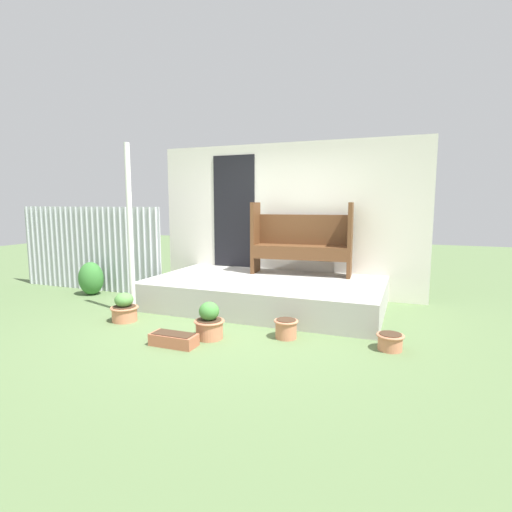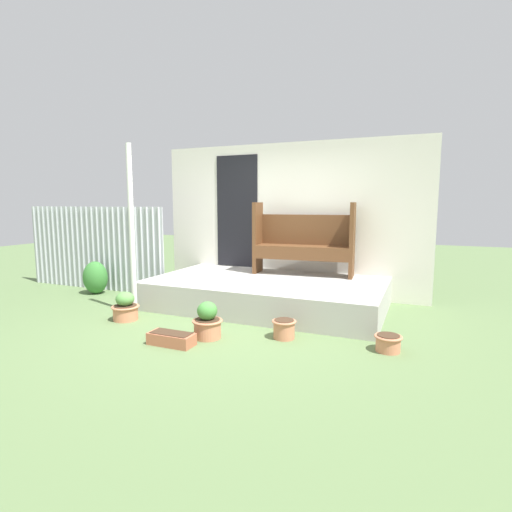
{
  "view_description": "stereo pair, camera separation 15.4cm",
  "coord_description": "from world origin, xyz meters",
  "px_view_note": "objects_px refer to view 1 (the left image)",
  "views": [
    {
      "loc": [
        2.17,
        -4.65,
        1.58
      ],
      "look_at": [
        0.21,
        0.35,
        0.87
      ],
      "focal_mm": 28.0,
      "sensor_mm": 36.0,
      "label": 1
    },
    {
      "loc": [
        2.32,
        -4.59,
        1.58
      ],
      "look_at": [
        0.21,
        0.35,
        0.87
      ],
      "focal_mm": 28.0,
      "sensor_mm": 36.0,
      "label": 2
    }
  ],
  "objects_px": {
    "flower_pot_right": "(286,328)",
    "planter_box_rect": "(174,339)",
    "support_post": "(130,231)",
    "bench": "(301,239)",
    "flower_pot_left": "(124,309)",
    "flower_pot_middle": "(209,323)",
    "shrub_by_fence": "(91,278)",
    "flower_pot_far_right": "(390,341)"
  },
  "relations": [
    {
      "from": "flower_pot_left",
      "to": "flower_pot_far_right",
      "type": "bearing_deg",
      "value": 2.98
    },
    {
      "from": "flower_pot_far_right",
      "to": "planter_box_rect",
      "type": "bearing_deg",
      "value": -161.83
    },
    {
      "from": "flower_pot_middle",
      "to": "planter_box_rect",
      "type": "xyz_separation_m",
      "value": [
        -0.26,
        -0.36,
        -0.12
      ]
    },
    {
      "from": "support_post",
      "to": "planter_box_rect",
      "type": "xyz_separation_m",
      "value": [
        1.24,
        -0.87,
        -1.13
      ]
    },
    {
      "from": "support_post",
      "to": "shrub_by_fence",
      "type": "relative_size",
      "value": 4.19
    },
    {
      "from": "flower_pot_far_right",
      "to": "shrub_by_fence",
      "type": "height_order",
      "value": "shrub_by_fence"
    },
    {
      "from": "flower_pot_far_right",
      "to": "planter_box_rect",
      "type": "relative_size",
      "value": 0.56
    },
    {
      "from": "flower_pot_right",
      "to": "flower_pot_far_right",
      "type": "distance_m",
      "value": 1.16
    },
    {
      "from": "flower_pot_middle",
      "to": "flower_pot_far_right",
      "type": "height_order",
      "value": "flower_pot_middle"
    },
    {
      "from": "support_post",
      "to": "flower_pot_right",
      "type": "relative_size",
      "value": 8.3
    },
    {
      "from": "support_post",
      "to": "flower_pot_middle",
      "type": "xyz_separation_m",
      "value": [
        1.5,
        -0.51,
        -1.01
      ]
    },
    {
      "from": "bench",
      "to": "planter_box_rect",
      "type": "relative_size",
      "value": 3.1
    },
    {
      "from": "flower_pot_far_right",
      "to": "shrub_by_fence",
      "type": "xyz_separation_m",
      "value": [
        -4.98,
        0.89,
        0.18
      ]
    },
    {
      "from": "flower_pot_middle",
      "to": "planter_box_rect",
      "type": "relative_size",
      "value": 0.83
    },
    {
      "from": "flower_pot_left",
      "to": "planter_box_rect",
      "type": "bearing_deg",
      "value": -26.32
    },
    {
      "from": "flower_pot_far_right",
      "to": "flower_pot_middle",
      "type": "bearing_deg",
      "value": -169.2
    },
    {
      "from": "flower_pot_far_right",
      "to": "support_post",
      "type": "bearing_deg",
      "value": 177.89
    },
    {
      "from": "flower_pot_right",
      "to": "planter_box_rect",
      "type": "distance_m",
      "value": 1.3
    },
    {
      "from": "flower_pot_left",
      "to": "planter_box_rect",
      "type": "distance_m",
      "value": 1.28
    },
    {
      "from": "flower_pot_middle",
      "to": "flower_pot_far_right",
      "type": "relative_size",
      "value": 1.48
    },
    {
      "from": "flower_pot_middle",
      "to": "bench",
      "type": "bearing_deg",
      "value": 77.94
    },
    {
      "from": "flower_pot_left",
      "to": "flower_pot_far_right",
      "type": "xyz_separation_m",
      "value": [
        3.4,
        0.18,
        -0.07
      ]
    },
    {
      "from": "bench",
      "to": "shrub_by_fence",
      "type": "xyz_separation_m",
      "value": [
        -3.47,
        -1.02,
        -0.71
      ]
    },
    {
      "from": "flower_pot_right",
      "to": "bench",
      "type": "bearing_deg",
      "value": 100.08
    },
    {
      "from": "support_post",
      "to": "flower_pot_middle",
      "type": "distance_m",
      "value": 1.87
    },
    {
      "from": "bench",
      "to": "flower_pot_middle",
      "type": "relative_size",
      "value": 3.75
    },
    {
      "from": "support_post",
      "to": "bench",
      "type": "relative_size",
      "value": 1.46
    },
    {
      "from": "flower_pot_left",
      "to": "flower_pot_middle",
      "type": "bearing_deg",
      "value": -8.34
    },
    {
      "from": "bench",
      "to": "flower_pot_far_right",
      "type": "bearing_deg",
      "value": -56.08
    },
    {
      "from": "flower_pot_middle",
      "to": "shrub_by_fence",
      "type": "relative_size",
      "value": 0.77
    },
    {
      "from": "support_post",
      "to": "shrub_by_fence",
      "type": "bearing_deg",
      "value": 152.98
    },
    {
      "from": "flower_pot_left",
      "to": "bench",
      "type": "bearing_deg",
      "value": 47.85
    },
    {
      "from": "planter_box_rect",
      "to": "flower_pot_middle",
      "type": "bearing_deg",
      "value": 54.38
    },
    {
      "from": "support_post",
      "to": "flower_pot_left",
      "type": "distance_m",
      "value": 1.08
    },
    {
      "from": "flower_pot_middle",
      "to": "flower_pot_left",
      "type": "bearing_deg",
      "value": 171.66
    },
    {
      "from": "support_post",
      "to": "flower_pot_left",
      "type": "bearing_deg",
      "value": -72.17
    },
    {
      "from": "flower_pot_middle",
      "to": "planter_box_rect",
      "type": "bearing_deg",
      "value": -125.62
    },
    {
      "from": "flower_pot_right",
      "to": "planter_box_rect",
      "type": "xyz_separation_m",
      "value": [
        -1.09,
        -0.7,
        -0.05
      ]
    },
    {
      "from": "flower_pot_right",
      "to": "flower_pot_far_right",
      "type": "xyz_separation_m",
      "value": [
        1.16,
        0.04,
        -0.02
      ]
    },
    {
      "from": "bench",
      "to": "flower_pot_left",
      "type": "bearing_deg",
      "value": -136.61
    },
    {
      "from": "flower_pot_middle",
      "to": "support_post",
      "type": "bearing_deg",
      "value": 161.17
    },
    {
      "from": "support_post",
      "to": "shrub_by_fence",
      "type": "distance_m",
      "value": 1.9
    }
  ]
}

